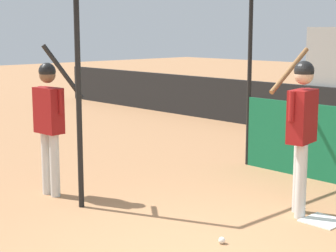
{
  "coord_description": "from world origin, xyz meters",
  "views": [
    {
      "loc": [
        3.61,
        -3.86,
        2.24
      ],
      "look_at": [
        -1.51,
        0.97,
        1.04
      ],
      "focal_mm": 60.0,
      "sensor_mm": 36.0,
      "label": 1
    }
  ],
  "objects": [
    {
      "name": "home_plate",
      "position": [
        0.25,
        1.85,
        0.01
      ],
      "size": [
        0.44,
        0.44,
        0.02
      ],
      "color": "white",
      "rests_on": "ground"
    },
    {
      "name": "player_batter",
      "position": [
        -0.11,
        1.85,
        1.16
      ],
      "size": [
        0.52,
        0.84,
        2.02
      ],
      "rotation": [
        0.0,
        0.0,
        1.74
      ],
      "color": "silver",
      "rests_on": "ground"
    },
    {
      "name": "player_waiting",
      "position": [
        -2.9,
        0.09,
        1.1
      ],
      "size": [
        0.72,
        0.52,
        2.07
      ],
      "rotation": [
        0.0,
        0.0,
        0.08
      ],
      "color": "silver",
      "rests_on": "ground"
    },
    {
      "name": "baseball",
      "position": [
        -0.12,
        0.44,
        0.04
      ],
      "size": [
        0.07,
        0.07,
        0.07
      ],
      "color": "white",
      "rests_on": "ground"
    }
  ]
}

